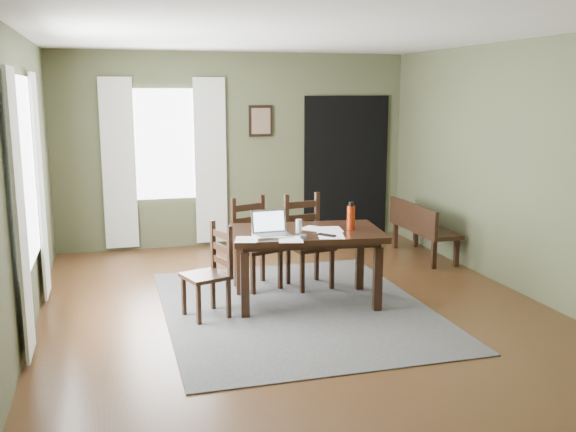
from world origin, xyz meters
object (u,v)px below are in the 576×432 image
object	(u,v)px
chair_back_right	(308,242)
laptop	(271,229)
dining_table	(306,239)
chair_end	(210,272)
bench	(420,225)
chair_back_left	(255,244)
water_bottle	(351,217)

from	to	relation	value
chair_back_right	laptop	bearing A→B (deg)	-140.23
dining_table	chair_back_right	bearing A→B (deg)	78.69
chair_end	bench	xyz separation A→B (m)	(3.02, 1.51, -0.01)
chair_end	chair_back_right	xyz separation A→B (m)	(1.21, 0.70, 0.06)
chair_end	bench	bearing A→B (deg)	97.89
chair_back_right	bench	distance (m)	1.98
chair_back_left	water_bottle	xyz separation A→B (m)	(0.83, -0.76, 0.41)
chair_end	chair_back_left	distance (m)	1.03
chair_back_left	water_bottle	size ratio (longest dim) A/B	3.53
chair_back_right	bench	size ratio (longest dim) A/B	0.79
chair_end	laptop	size ratio (longest dim) A/B	2.49
laptop	chair_back_right	bearing A→B (deg)	46.88
bench	chair_back_left	bearing A→B (deg)	106.39
chair_back_right	dining_table	bearing A→B (deg)	-117.95
dining_table	chair_end	bearing A→B (deg)	-164.81
dining_table	laptop	distance (m)	0.45
dining_table	water_bottle	size ratio (longest dim) A/B	5.71
chair_end	chair_back_right	size ratio (longest dim) A/B	0.88
chair_back_right	water_bottle	distance (m)	0.81
dining_table	chair_back_right	xyz separation A→B (m)	(0.19, 0.57, -0.17)
dining_table	chair_end	distance (m)	1.05
bench	water_bottle	bearing A→B (deg)	133.24
laptop	water_bottle	size ratio (longest dim) A/B	1.28
chair_back_left	water_bottle	distance (m)	1.20
chair_end	dining_table	bearing A→B (deg)	78.97
chair_back_left	chair_end	bearing A→B (deg)	-147.62
chair_back_left	bench	distance (m)	2.49
chair_back_right	water_bottle	bearing A→B (deg)	-77.68
chair_back_left	chair_back_right	world-z (taller)	chair_back_right
dining_table	laptop	world-z (taller)	laptop
chair_back_right	chair_end	bearing A→B (deg)	-158.95
dining_table	chair_back_right	distance (m)	0.62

